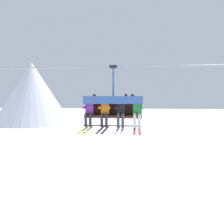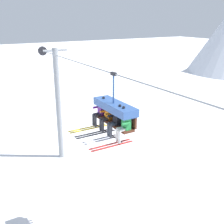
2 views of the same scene
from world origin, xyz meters
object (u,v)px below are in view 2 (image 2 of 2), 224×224
Objects in this scene: chairlift_chair at (115,110)px; skier_orange at (106,116)px; lift_tower_near at (58,102)px; skier_green at (123,125)px; skier_purple at (99,111)px; skier_black at (115,120)px.

skier_orange is at bearing -144.63° from chairlift_chair.
lift_tower_near reaches higher than skier_green.
skier_green is at bearing -12.96° from chairlift_chair.
lift_tower_near reaches higher than skier_orange.
skier_purple is 1.00× the size of skier_black.
skier_black is (0.31, -0.21, -0.27)m from chairlift_chair.
chairlift_chair is 0.47m from skier_black.
skier_orange is at bearing -6.42° from lift_tower_near.
lift_tower_near is at bearing 173.12° from skier_purple.
skier_black is (8.88, -0.92, 1.76)m from lift_tower_near.
skier_orange is at bearing -179.69° from skier_green.
chairlift_chair is at bearing 145.76° from skier_black.
skier_green is (0.93, -0.21, -0.27)m from chairlift_chair.
skier_purple is (7.64, -0.92, 1.76)m from lift_tower_near.
lift_tower_near is 4.59× the size of skier_green.
lift_tower_near is 4.59× the size of skier_orange.
chairlift_chair reaches higher than skier_orange.
lift_tower_near reaches higher than chairlift_chair.
skier_black is at bearing 0.00° from skier_purple.
skier_purple reaches higher than skier_orange.
lift_tower_near is 3.32× the size of chairlift_chair.
skier_purple is 1.00× the size of skier_green.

